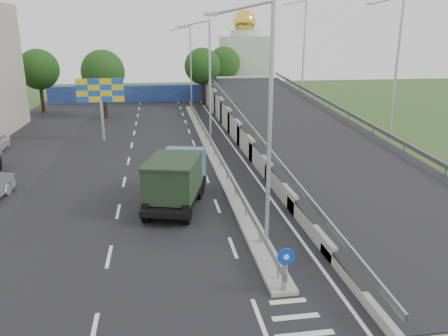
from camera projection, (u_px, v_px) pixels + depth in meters
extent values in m
plane|color=#2D4C1E|center=(304.00, 333.00, 13.65)|extent=(160.00, 160.00, 0.00)
cube|color=black|center=(176.00, 163.00, 32.14)|extent=(26.00, 90.00, 0.04)
cube|color=gray|center=(210.00, 147.00, 36.33)|extent=(1.00, 44.00, 0.20)
cube|color=gray|center=(352.00, 116.00, 37.48)|extent=(0.10, 50.00, 0.32)
cube|color=gray|center=(243.00, 120.00, 36.09)|extent=(0.10, 50.00, 0.32)
cube|color=gray|center=(210.00, 140.00, 36.15)|extent=(0.08, 44.00, 0.32)
cylinder|color=gray|center=(210.00, 142.00, 36.22)|extent=(0.09, 0.09, 0.60)
cylinder|color=black|center=(285.00, 275.00, 15.50)|extent=(0.20, 0.20, 1.20)
cylinder|color=#0C3FBF|center=(286.00, 257.00, 15.21)|extent=(0.64, 0.05, 0.64)
cylinder|color=white|center=(286.00, 257.00, 15.18)|extent=(0.20, 0.03, 0.20)
cylinder|color=#B2B5B7|center=(270.00, 131.00, 17.87)|extent=(0.18, 0.18, 10.00)
cylinder|color=#B2B5B7|center=(242.00, 8.00, 16.33)|extent=(2.57, 0.12, 0.66)
cube|color=#B2B5B7|center=(211.00, 14.00, 16.23)|extent=(0.50, 0.18, 0.12)
cylinder|color=#B2B5B7|center=(210.00, 83.00, 36.80)|extent=(0.18, 0.18, 10.00)
cylinder|color=#B2B5B7|center=(195.00, 23.00, 35.26)|extent=(2.57, 0.12, 0.66)
cube|color=#B2B5B7|center=(180.00, 27.00, 35.16)|extent=(0.50, 0.18, 0.12)
cylinder|color=#B2B5B7|center=(191.00, 67.00, 55.73)|extent=(0.18, 0.18, 10.00)
cylinder|color=#B2B5B7|center=(180.00, 28.00, 54.19)|extent=(2.57, 0.12, 0.66)
cube|color=#B2B5B7|center=(171.00, 30.00, 54.09)|extent=(0.50, 0.18, 0.12)
cube|color=navy|center=(158.00, 94.00, 61.93)|extent=(30.00, 0.50, 2.40)
cube|color=#B2CCAD|center=(244.00, 65.00, 70.60)|extent=(7.00, 7.00, 9.00)
cylinder|color=#B2CCAD|center=(244.00, 33.00, 69.16)|extent=(4.40, 4.40, 1.00)
sphere|color=gold|center=(244.00, 22.00, 68.67)|extent=(3.60, 3.60, 3.60)
cone|color=gold|center=(245.00, 8.00, 68.10)|extent=(0.30, 0.30, 1.20)
cylinder|color=#B2B5B7|center=(102.00, 119.00, 38.26)|extent=(0.24, 0.24, 4.00)
cube|color=gold|center=(100.00, 90.00, 37.54)|extent=(4.00, 0.20, 2.00)
cylinder|color=black|center=(105.00, 100.00, 49.47)|extent=(0.44, 0.44, 4.00)
sphere|color=#11390F|center=(103.00, 72.00, 48.55)|extent=(4.80, 4.80, 4.80)
cylinder|color=black|center=(203.00, 90.00, 58.79)|extent=(0.44, 0.44, 4.00)
sphere|color=#11390F|center=(202.00, 66.00, 57.87)|extent=(4.80, 4.80, 4.80)
cylinder|color=black|center=(42.00, 96.00, 53.03)|extent=(0.44, 0.44, 4.00)
sphere|color=#11390F|center=(39.00, 69.00, 52.11)|extent=(4.80, 4.80, 4.80)
cylinder|color=black|center=(224.00, 85.00, 66.00)|extent=(0.44, 0.44, 4.00)
sphere|color=#11390F|center=(224.00, 63.00, 65.08)|extent=(4.80, 4.80, 4.80)
cylinder|color=black|center=(168.00, 183.00, 25.96)|extent=(0.63, 1.16, 1.11)
cylinder|color=black|center=(201.00, 184.00, 25.75)|extent=(0.63, 1.16, 1.11)
cylinder|color=black|center=(164.00, 188.00, 25.10)|extent=(0.63, 1.16, 1.11)
cylinder|color=black|center=(198.00, 189.00, 24.89)|extent=(0.63, 1.16, 1.11)
cylinder|color=black|center=(147.00, 212.00, 21.74)|extent=(0.63, 1.16, 1.11)
cylinder|color=black|center=(187.00, 213.00, 21.53)|extent=(0.63, 1.16, 1.11)
cube|color=black|center=(177.00, 194.00, 23.80)|extent=(3.86, 6.64, 0.30)
cube|color=#2D546E|center=(184.00, 164.00, 25.76)|extent=(2.66, 2.16, 1.72)
cube|color=black|center=(187.00, 153.00, 26.37)|extent=(1.87, 0.56, 0.71)
cube|color=black|center=(188.00, 176.00, 26.89)|extent=(2.28, 0.75, 0.50)
cube|color=black|center=(173.00, 178.00, 22.90)|extent=(3.33, 4.33, 1.82)
cube|color=black|center=(173.00, 160.00, 22.63)|extent=(3.46, 4.46, 0.12)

